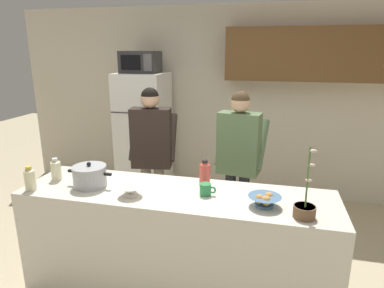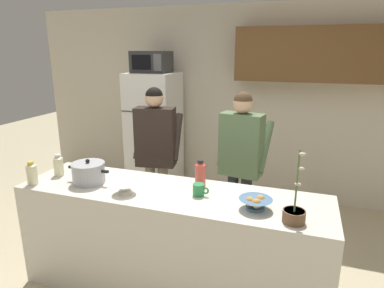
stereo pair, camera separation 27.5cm
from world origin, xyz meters
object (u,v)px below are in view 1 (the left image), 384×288
bottle_near_edge (205,173)px  bottle_far_corner (30,179)px  bread_bowl (265,200)px  refrigerator (144,136)px  empty_bowl (131,190)px  person_by_sink (239,152)px  cooking_pot (90,176)px  microwave (141,62)px  potted_orchid (305,209)px  coffee_mug (206,189)px  person_near_pot (152,146)px  bottle_mid_counter (56,169)px

bottle_near_edge → bottle_far_corner: bottle_near_edge is taller
bread_bowl → bottle_near_edge: (-0.50, 0.28, 0.06)m
refrigerator → empty_bowl: refrigerator is taller
person_by_sink → cooking_pot: size_ratio=4.17×
microwave → person_by_sink: (1.41, -0.94, -0.85)m
microwave → potted_orchid: size_ratio=0.96×
refrigerator → bread_bowl: refrigerator is taller
refrigerator → cooking_pot: size_ratio=4.40×
coffee_mug → bread_bowl: bread_bowl is taller
refrigerator → person_near_pot: refrigerator is taller
bottle_near_edge → bottle_mid_counter: 1.30m
person_by_sink → bottle_mid_counter: size_ratio=8.31×
cooking_pot → bottle_mid_counter: 0.37m
person_near_pot → bread_bowl: size_ratio=6.85×
person_near_pot → potted_orchid: (1.49, -1.06, -0.05)m
bottle_far_corner → bottle_near_edge: bearing=17.6°
person_near_pot → coffee_mug: bearing=-48.4°
potted_orchid → bottle_near_edge: bearing=153.2°
coffee_mug → bottle_far_corner: bearing=-170.1°
person_near_pot → cooking_pot: 0.94m
person_near_pot → potted_orchid: person_near_pot is taller
person_by_sink → bread_bowl: (0.29, -0.98, -0.05)m
coffee_mug → bread_bowl: (0.45, -0.10, 0.00)m
person_near_pot → microwave: bearing=116.5°
refrigerator → cooking_pot: refrigerator is taller
person_near_pot → person_by_sink: person_near_pot is taller
person_near_pot → bread_bowl: (1.22, -0.96, -0.06)m
cooking_pot → bottle_mid_counter: cooking_pot is taller
coffee_mug → refrigerator: bearing=124.0°
person_near_pot → bottle_far_corner: (-0.64, -1.10, -0.01)m
person_near_pot → bottle_mid_counter: 1.03m
refrigerator → bottle_mid_counter: 1.85m
person_by_sink → empty_bowl: person_by_sink is taller
refrigerator → empty_bowl: (0.68, -2.00, 0.10)m
coffee_mug → potted_orchid: size_ratio=0.26×
person_by_sink → coffee_mug: (-0.16, -0.88, -0.05)m
person_by_sink → potted_orchid: bearing=-62.7°
coffee_mug → potted_orchid: bearing=-15.7°
bottle_mid_counter → potted_orchid: (2.06, -0.21, -0.03)m
bottle_mid_counter → potted_orchid: 2.07m
bottle_far_corner → potted_orchid: 2.12m
person_by_sink → bottle_far_corner: size_ratio=8.06×
bottle_far_corner → potted_orchid: (2.12, 0.04, -0.04)m
cooking_pot → empty_bowl: cooking_pot is taller
coffee_mug → bottle_mid_counter: bottle_mid_counter is taller
coffee_mug → empty_bowl: (-0.57, -0.16, -0.00)m
bottle_mid_counter → bottle_far_corner: (-0.06, -0.25, 0.00)m
cooking_pot → bottle_far_corner: size_ratio=1.93×
refrigerator → bread_bowl: size_ratio=7.17×
cooking_pot → coffee_mug: bearing=3.1°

